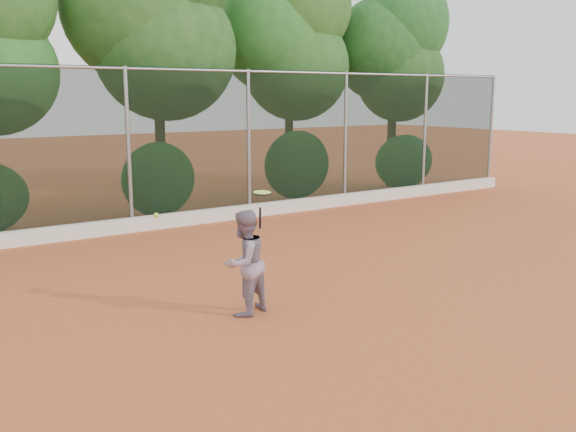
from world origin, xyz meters
TOP-DOWN VIEW (x-y plane):
  - ground at (0.00, 0.00)m, footprint 80.00×80.00m
  - concrete_curb at (0.00, 6.82)m, footprint 24.00×0.20m
  - tennis_player at (-0.77, 0.91)m, footprint 0.84×0.74m
  - chainlink_fence at (-0.00, 7.00)m, footprint 24.09×0.09m
  - foliage_backdrop at (-0.55, 8.98)m, footprint 23.70×3.63m
  - tennis_racket at (-0.55, 0.80)m, footprint 0.38×0.38m
  - tennis_ball_in_flight at (-1.79, 1.38)m, footprint 0.07×0.07m

SIDE VIEW (x-z plane):
  - ground at x=0.00m, z-range 0.00..0.00m
  - concrete_curb at x=0.00m, z-range 0.00..0.30m
  - tennis_player at x=-0.77m, z-range 0.00..1.42m
  - tennis_ball_in_flight at x=-1.79m, z-range 1.36..1.43m
  - tennis_racket at x=-0.55m, z-range 1.35..1.88m
  - chainlink_fence at x=0.00m, z-range 0.11..3.61m
  - foliage_backdrop at x=-0.55m, z-range 0.63..8.18m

